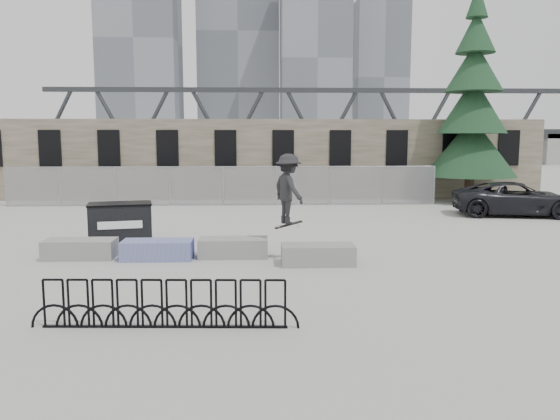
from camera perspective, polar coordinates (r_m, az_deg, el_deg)
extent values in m
plane|color=#A7A6A2|center=(16.03, -8.71, -5.00)|extent=(120.00, 120.00, 0.00)
cube|color=#655D4A|center=(31.88, -5.55, 5.33)|extent=(36.00, 2.50, 4.50)
cube|color=black|center=(32.60, -22.90, 5.96)|extent=(1.20, 0.12, 2.00)
cube|color=black|center=(31.62, -17.43, 6.18)|extent=(1.20, 0.12, 2.00)
cube|color=black|center=(30.95, -11.66, 6.35)|extent=(1.20, 0.12, 2.00)
cube|color=black|center=(30.59, -5.70, 6.45)|extent=(1.20, 0.12, 2.00)
cube|color=black|center=(30.57, 0.33, 6.49)|extent=(1.20, 0.12, 2.00)
cube|color=black|center=(30.88, 6.31, 6.45)|extent=(1.20, 0.12, 2.00)
cube|color=black|center=(31.52, 12.11, 6.35)|extent=(1.20, 0.12, 2.00)
cube|color=black|center=(32.46, 17.62, 6.20)|extent=(1.20, 0.12, 2.00)
cube|color=black|center=(33.68, 22.77, 6.00)|extent=(1.20, 0.12, 2.00)
cylinder|color=gray|center=(30.93, -26.75, 2.17)|extent=(0.06, 0.06, 2.00)
cylinder|color=gray|center=(29.90, -21.94, 2.27)|extent=(0.06, 0.06, 2.00)
cylinder|color=gray|center=(29.09, -16.83, 2.36)|extent=(0.06, 0.06, 2.00)
cylinder|color=gray|center=(28.53, -11.47, 2.44)|extent=(0.06, 0.06, 2.00)
cylinder|color=gray|center=(28.22, -5.95, 2.50)|extent=(0.06, 0.06, 2.00)
cylinder|color=gray|center=(28.18, -0.35, 2.53)|extent=(0.06, 0.06, 2.00)
cylinder|color=gray|center=(28.40, 5.20, 2.54)|extent=(0.06, 0.06, 2.00)
cylinder|color=gray|center=(28.89, 10.63, 2.52)|extent=(0.06, 0.06, 2.00)
cylinder|color=gray|center=(29.63, 15.82, 2.49)|extent=(0.06, 0.06, 2.00)
cube|color=#99999E|center=(28.22, -5.95, 2.50)|extent=(22.00, 0.02, 2.00)
cylinder|color=gray|center=(28.15, -5.98, 4.52)|extent=(22.00, 0.04, 0.04)
cube|color=gray|center=(16.82, -20.15, -3.84)|extent=(2.00, 0.90, 0.55)
cube|color=#2D471E|center=(16.78, -20.18, -3.12)|extent=(1.76, 0.66, 0.10)
cube|color=#3946AD|center=(16.06, -12.67, -4.07)|extent=(2.00, 0.90, 0.55)
cube|color=#2D471E|center=(16.02, -12.69, -3.32)|extent=(1.76, 0.66, 0.10)
cube|color=gray|center=(16.04, -4.90, -3.93)|extent=(2.00, 0.90, 0.55)
cube|color=#2D471E|center=(16.00, -4.91, -3.18)|extent=(1.76, 0.66, 0.10)
cube|color=gray|center=(15.07, 3.97, -4.67)|extent=(2.00, 0.90, 0.55)
cube|color=#2D471E|center=(15.02, 3.98, -3.87)|extent=(1.76, 0.66, 0.10)
cube|color=black|center=(18.80, -16.32, -1.38)|extent=(2.19, 1.59, 1.29)
cube|color=black|center=(18.71, -16.40, 0.63)|extent=(2.25, 1.65, 0.06)
cube|color=white|center=(18.19, -16.37, -1.51)|extent=(1.36, 0.32, 0.25)
cube|color=black|center=(10.44, -11.92, -11.84)|extent=(4.50, 0.28, 0.04)
torus|color=black|center=(10.92, -22.55, -9.03)|extent=(0.89, 0.09, 0.89)
torus|color=black|center=(10.75, -20.32, -9.17)|extent=(0.89, 0.09, 0.89)
torus|color=black|center=(10.60, -18.01, -9.31)|extent=(0.89, 0.09, 0.89)
torus|color=black|center=(10.47, -15.65, -9.43)|extent=(0.89, 0.09, 0.89)
torus|color=black|center=(10.36, -13.22, -9.54)|extent=(0.89, 0.09, 0.89)
torus|color=black|center=(10.26, -10.74, -9.63)|extent=(0.89, 0.09, 0.89)
torus|color=black|center=(10.18, -8.22, -9.70)|extent=(0.89, 0.09, 0.89)
torus|color=black|center=(10.13, -5.67, -9.76)|extent=(0.89, 0.09, 0.89)
torus|color=black|center=(10.09, -3.09, -9.80)|extent=(0.89, 0.09, 0.89)
torus|color=black|center=(10.07, -0.49, -9.82)|extent=(0.89, 0.09, 0.89)
cylinder|color=#38281E|center=(31.42, 19.17, 2.71)|extent=(0.50, 0.50, 2.09)
cone|color=black|center=(31.33, 19.33, 6.28)|extent=(4.82, 4.82, 3.20)
cone|color=black|center=(31.38, 19.50, 10.29)|extent=(3.63, 3.63, 3.00)
cone|color=black|center=(31.55, 19.67, 13.92)|extent=(3.03, 3.03, 2.60)
cone|color=black|center=(31.82, 19.82, 17.13)|extent=(2.07, 2.07, 2.20)
cone|color=black|center=(32.14, 19.95, 19.94)|extent=(1.14, 1.14, 1.80)
cube|color=slate|center=(109.20, -14.39, 16.54)|extent=(14.00, 12.00, 42.00)
cube|color=slate|center=(117.43, -4.32, 17.58)|extent=(16.00, 14.00, 48.00)
cube|color=slate|center=(101.97, 3.59, 15.14)|extent=(12.00, 12.00, 34.00)
cube|color=slate|center=(113.76, 10.27, 13.23)|extent=(10.00, 10.00, 30.00)
cube|color=#2D3033|center=(71.03, 4.37, 7.94)|extent=(70.00, 3.00, 1.20)
cube|color=#2D3033|center=(71.29, 4.42, 12.37)|extent=(70.00, 0.60, 0.60)
cube|color=gray|center=(73.86, -19.58, 5.96)|extent=(2.00, 3.00, 4.00)
cube|color=gray|center=(80.25, 26.27, 5.71)|extent=(2.00, 3.00, 4.00)
imported|color=black|center=(26.59, 23.46, 1.08)|extent=(5.79, 3.45, 1.51)
imported|color=black|center=(15.37, 0.90, 2.21)|extent=(1.24, 1.48, 1.98)
cube|color=black|center=(15.50, 0.89, -1.56)|extent=(0.81, 0.31, 0.21)
cylinder|color=beige|center=(15.43, -0.14, -1.79)|extent=(0.06, 0.03, 0.06)
cylinder|color=beige|center=(15.57, -0.16, -1.70)|extent=(0.06, 0.03, 0.06)
cylinder|color=beige|center=(15.46, 1.94, -1.77)|extent=(0.06, 0.03, 0.06)
cylinder|color=beige|center=(15.60, 1.90, -1.69)|extent=(0.06, 0.03, 0.06)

